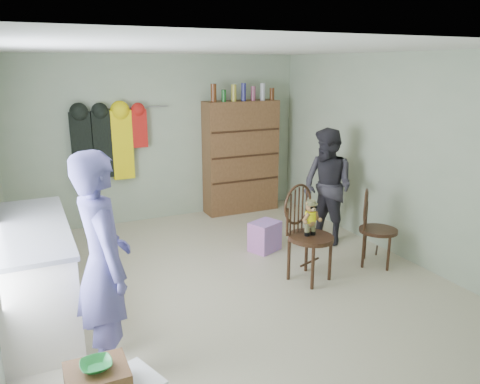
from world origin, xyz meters
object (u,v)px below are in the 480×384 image
chair_far (374,225)px  dresser (241,156)px  counter (36,273)px  chair_front (307,227)px

chair_far → dresser: dresser is taller
counter → chair_front: chair_front is taller
chair_front → counter: bearing=153.5°
counter → chair_far: size_ratio=1.98×
chair_front → chair_far: chair_front is taller
counter → dresser: bearing=35.7°
counter → chair_front: bearing=-7.0°
counter → dresser: 3.96m
dresser → chair_far: bearing=-79.1°
dresser → chair_front: bearing=-99.3°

